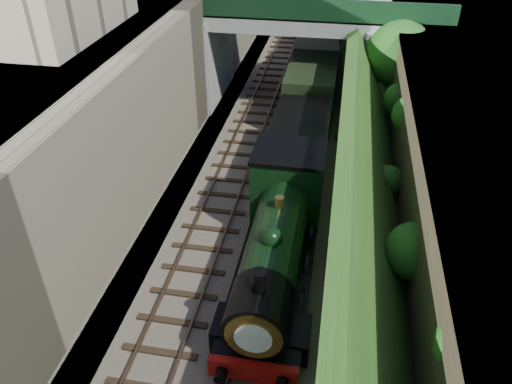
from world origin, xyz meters
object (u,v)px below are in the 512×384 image
at_px(road_bridge, 312,42).
at_px(tender, 299,150).
at_px(locomotive, 278,241).
at_px(tree, 401,57).

distance_m(road_bridge, tender, 9.42).
relative_size(road_bridge, tender, 2.67).
bearing_deg(locomotive, tree, 69.88).
height_order(tree, locomotive, tree).
bearing_deg(tender, tree, 49.44).
xyz_separation_m(road_bridge, tender, (0.26, -9.09, -2.46)).
distance_m(road_bridge, locomotive, 16.60).
bearing_deg(road_bridge, tree, -35.77).
relative_size(road_bridge, tree, 2.42).
distance_m(tree, tender, 7.86).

